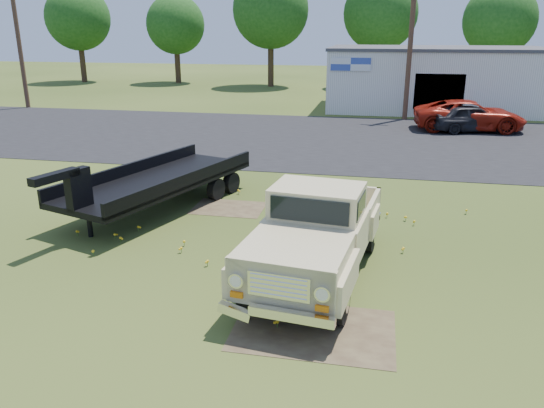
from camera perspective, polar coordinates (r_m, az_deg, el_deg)
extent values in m
plane|color=#2D3F14|center=(13.05, -0.43, -5.89)|extent=(140.00, 140.00, 0.00)
cube|color=black|center=(27.28, 6.09, 6.97)|extent=(90.00, 14.00, 0.02)
cube|color=#473526|center=(10.21, 4.49, -13.38)|extent=(3.00, 2.00, 0.01)
cube|color=#473526|center=(16.66, -4.70, -0.45)|extent=(2.20, 1.60, 0.01)
cube|color=beige|center=(38.94, 17.04, 12.68)|extent=(14.00, 8.00, 4.00)
cube|color=#3F3F44|center=(38.82, 17.33, 15.68)|extent=(14.20, 8.20, 0.20)
cube|color=black|center=(35.07, 17.52, 11.42)|extent=(3.00, 0.10, 2.20)
cube|color=silver|center=(34.71, 8.46, 14.65)|extent=(2.50, 0.08, 0.80)
cylinder|color=#422A1F|center=(41.59, -25.58, 15.51)|extent=(0.30, 0.30, 9.00)
cylinder|color=#422A1F|center=(33.68, 14.67, 16.38)|extent=(0.30, 0.30, 9.00)
cylinder|color=#3C291B|center=(60.05, -19.68, 13.99)|extent=(0.56, 0.56, 3.60)
sphere|color=#164513|center=(59.95, -20.16, 18.28)|extent=(6.40, 6.40, 6.40)
cylinder|color=#3C291B|center=(56.59, -10.10, 14.35)|extent=(0.56, 0.56, 3.24)
sphere|color=#164513|center=(56.47, -10.35, 18.47)|extent=(5.76, 5.76, 5.76)
cylinder|color=#3C291B|center=(52.30, -0.13, 14.71)|extent=(0.56, 0.56, 3.96)
sphere|color=#164513|center=(52.21, -0.13, 20.16)|extent=(7.04, 7.04, 7.04)
cylinder|color=#3C291B|center=(52.25, 11.26, 14.27)|extent=(0.56, 0.56, 3.78)
sphere|color=#164513|center=(52.15, 11.60, 19.47)|extent=(6.72, 6.72, 6.72)
cylinder|color=#3C291B|center=(51.66, 22.66, 13.00)|extent=(0.56, 0.56, 3.42)
sphere|color=#164513|center=(51.53, 23.27, 17.73)|extent=(6.08, 6.08, 6.08)
imported|color=maroon|center=(31.25, 20.45, 8.89)|extent=(6.01, 3.06, 1.63)
imported|color=black|center=(30.78, 20.61, 8.61)|extent=(4.66, 2.84, 1.48)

